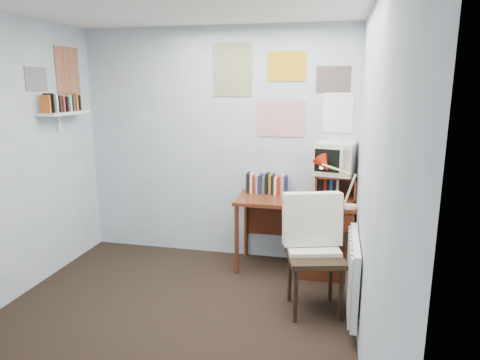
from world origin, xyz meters
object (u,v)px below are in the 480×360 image
at_px(desk_chair, 315,258).
at_px(wall_shelf, 65,113).
at_px(crt_tv, 335,157).
at_px(desk, 321,234).
at_px(desk_lamp, 352,186).
at_px(radiator, 353,274).
at_px(tv_riser, 335,187).

height_order(desk_chair, wall_shelf, wall_shelf).
xyz_separation_m(desk_chair, crt_tv, (0.13, 0.96, 0.70)).
distance_m(desk, crt_tv, 0.80).
bearing_deg(desk, desk_lamp, -38.34).
xyz_separation_m(desk_lamp, radiator, (0.02, -0.72, -0.55)).
bearing_deg(desk_lamp, tv_riser, 96.33).
xyz_separation_m(desk_lamp, wall_shelf, (-2.84, -0.17, 0.65)).
distance_m(tv_riser, crt_tv, 0.30).
bearing_deg(desk_lamp, radiator, -107.00).
bearing_deg(crt_tv, tv_riser, -43.41).
height_order(desk_chair, radiator, desk_chair).
distance_m(tv_riser, radiator, 1.15).
relative_size(desk, desk_chair, 1.23).
xyz_separation_m(desk_chair, wall_shelf, (-2.55, 0.45, 1.13)).
height_order(radiator, wall_shelf, wall_shelf).
bearing_deg(desk_chair, radiator, -32.76).
bearing_deg(tv_riser, desk_chair, -98.51).
xyz_separation_m(tv_riser, radiator, (0.17, -1.04, -0.47)).
bearing_deg(crt_tv, desk, -117.01).
height_order(desk_chair, desk_lamp, desk_lamp).
distance_m(desk_chair, crt_tv, 1.19).
relative_size(desk, crt_tv, 3.20).
height_order(desk, wall_shelf, wall_shelf).
bearing_deg(tv_riser, crt_tv, 124.86).
bearing_deg(wall_shelf, desk, 8.40).
xyz_separation_m(desk_lamp, crt_tv, (-0.16, 0.34, 0.21)).
bearing_deg(tv_riser, desk, -137.04).
distance_m(crt_tv, wall_shelf, 2.76).
bearing_deg(desk_lamp, crt_tv, 96.96).
relative_size(tv_riser, wall_shelf, 0.65).
relative_size(tv_riser, radiator, 0.50).
height_order(desk_lamp, wall_shelf, wall_shelf).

